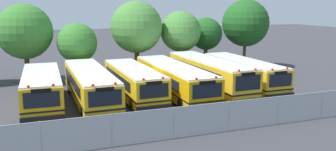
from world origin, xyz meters
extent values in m
plane|color=#38383D|center=(0.00, 0.00, 0.00)|extent=(160.00, 160.00, 0.00)
cube|color=yellow|center=(-8.13, 0.06, 1.33)|extent=(2.74, 9.23, 1.95)
cube|color=white|center=(-8.13, 0.06, 2.36)|extent=(2.68, 9.05, 0.12)
cube|color=black|center=(-8.26, -4.59, 0.53)|extent=(2.52, 0.23, 0.36)
cube|color=black|center=(-8.26, -4.54, 1.68)|extent=(2.03, 0.12, 0.94)
cube|color=black|center=(-6.86, 0.32, 1.64)|extent=(0.25, 7.15, 0.70)
cube|color=black|center=(-9.37, 0.39, 1.64)|extent=(0.25, 7.15, 0.70)
cube|color=black|center=(-8.13, 0.06, 0.94)|extent=(2.77, 9.33, 0.10)
sphere|color=red|center=(-7.58, -4.39, 2.46)|extent=(0.18, 0.18, 0.18)
sphere|color=red|center=(-8.94, -4.35, 2.46)|extent=(0.18, 0.18, 0.18)
cube|color=black|center=(-8.26, -4.55, 2.20)|extent=(1.11, 0.11, 0.24)
cylinder|color=black|center=(-7.13, -3.16, 0.50)|extent=(0.31, 1.01, 1.00)
cylinder|color=black|center=(-9.32, -3.09, 0.50)|extent=(0.31, 1.01, 1.00)
cylinder|color=black|center=(-6.95, 2.81, 0.50)|extent=(0.31, 1.01, 1.00)
cylinder|color=black|center=(-9.14, 2.87, 0.50)|extent=(0.31, 1.01, 1.00)
cube|color=yellow|center=(-4.83, -0.01, 1.34)|extent=(2.48, 11.06, 1.98)
cube|color=white|center=(-4.83, -0.01, 2.39)|extent=(2.43, 10.83, 0.12)
cube|color=black|center=(-4.79, -5.60, 0.53)|extent=(2.45, 0.18, 0.36)
cube|color=black|center=(-4.79, -5.55, 1.69)|extent=(1.97, 0.07, 0.95)
cube|color=black|center=(-3.62, 0.30, 1.66)|extent=(0.11, 8.61, 0.71)
cube|color=black|center=(-6.06, 0.28, 1.66)|extent=(0.11, 8.61, 0.71)
cube|color=black|center=(-4.83, -0.01, 0.94)|extent=(2.51, 11.17, 0.10)
sphere|color=red|center=(-4.13, -5.37, 2.49)|extent=(0.18, 0.18, 0.18)
sphere|color=red|center=(-5.45, -5.38, 2.49)|extent=(0.18, 0.18, 0.18)
cube|color=black|center=(-4.79, -5.56, 2.23)|extent=(1.08, 0.09, 0.24)
cylinder|color=black|center=(-3.74, -4.12, 0.50)|extent=(0.29, 1.00, 1.00)
cylinder|color=black|center=(-5.86, -4.14, 0.50)|extent=(0.29, 1.00, 1.00)
cylinder|color=black|center=(-3.80, 3.72, 0.50)|extent=(0.29, 1.00, 1.00)
cylinder|color=black|center=(-5.92, 3.70, 0.50)|extent=(0.29, 1.00, 1.00)
cube|color=yellow|center=(-1.56, 0.07, 1.31)|extent=(2.50, 9.52, 1.92)
cube|color=white|center=(-1.56, 0.07, 2.33)|extent=(2.45, 9.33, 0.12)
cube|color=black|center=(-1.49, -4.74, 0.53)|extent=(2.41, 0.19, 0.36)
cube|color=black|center=(-1.49, -4.69, 1.65)|extent=(1.94, 0.09, 0.92)
cube|color=black|center=(-0.36, 0.39, 1.61)|extent=(0.15, 7.40, 0.69)
cube|color=black|center=(-2.76, 0.35, 1.61)|extent=(0.15, 7.40, 0.69)
cube|color=black|center=(-1.56, 0.07, 0.92)|extent=(2.52, 9.61, 0.10)
sphere|color=red|center=(-0.84, -4.51, 2.43)|extent=(0.18, 0.18, 0.18)
sphere|color=red|center=(-2.14, -4.53, 2.43)|extent=(0.18, 0.18, 0.18)
cube|color=black|center=(-1.49, -4.70, 2.17)|extent=(1.06, 0.10, 0.24)
cylinder|color=black|center=(-0.47, -3.25, 0.50)|extent=(0.29, 1.00, 1.00)
cylinder|color=black|center=(-2.55, -3.28, 0.50)|extent=(0.29, 1.00, 1.00)
cylinder|color=black|center=(-0.56, 3.03, 0.50)|extent=(0.29, 1.00, 1.00)
cylinder|color=black|center=(-2.64, 3.00, 0.50)|extent=(0.29, 1.00, 1.00)
cube|color=#EAA80C|center=(1.59, -0.20, 1.33)|extent=(2.62, 11.47, 1.96)
cube|color=white|center=(1.59, -0.20, 2.37)|extent=(2.56, 11.24, 0.12)
cube|color=black|center=(1.64, -6.00, 0.53)|extent=(2.57, 0.18, 0.36)
cube|color=black|center=(1.64, -5.95, 1.69)|extent=(2.07, 0.08, 0.94)
cube|color=black|center=(2.87, 0.11, 1.65)|extent=(0.12, 8.93, 0.71)
cube|color=black|center=(0.31, 0.09, 1.65)|extent=(0.12, 8.93, 0.71)
cube|color=black|center=(1.59, -0.20, 0.94)|extent=(2.64, 11.58, 0.10)
sphere|color=red|center=(2.33, -5.77, 2.47)|extent=(0.18, 0.18, 0.18)
sphere|color=red|center=(0.94, -5.78, 2.47)|extent=(0.18, 0.18, 0.18)
cube|color=black|center=(1.64, -5.96, 2.21)|extent=(1.13, 0.09, 0.24)
cylinder|color=black|center=(2.75, -4.52, 0.50)|extent=(0.29, 1.00, 1.00)
cylinder|color=black|center=(0.51, -4.54, 0.50)|extent=(0.29, 1.00, 1.00)
cylinder|color=black|center=(2.68, 3.73, 0.50)|extent=(0.29, 1.00, 1.00)
cylinder|color=black|center=(0.44, 3.71, 0.50)|extent=(0.29, 1.00, 1.00)
cube|color=yellow|center=(4.83, 0.15, 1.44)|extent=(2.70, 11.18, 2.19)
cube|color=white|center=(4.83, 0.15, 2.60)|extent=(2.65, 10.96, 0.12)
cube|color=black|center=(4.98, -5.48, 0.53)|extent=(2.46, 0.22, 0.36)
cube|color=black|center=(4.98, -5.43, 1.84)|extent=(1.98, 0.11, 1.05)
cube|color=black|center=(6.05, 0.49, 1.79)|extent=(0.27, 8.68, 0.79)
cube|color=black|center=(3.60, 0.42, 1.79)|extent=(0.27, 8.68, 0.79)
cube|color=black|center=(4.83, 0.15, 1.01)|extent=(2.73, 11.30, 0.10)
sphere|color=red|center=(5.64, -5.24, 2.70)|extent=(0.18, 0.18, 0.18)
sphere|color=red|center=(4.31, -5.27, 2.70)|extent=(0.18, 0.18, 0.18)
cube|color=black|center=(4.98, -5.44, 2.44)|extent=(1.09, 0.11, 0.24)
cylinder|color=black|center=(6.00, -3.98, 0.50)|extent=(0.31, 1.01, 1.00)
cylinder|color=black|center=(3.88, -4.03, 0.50)|extent=(0.31, 1.01, 1.00)
cylinder|color=black|center=(5.80, 3.94, 0.50)|extent=(0.31, 1.01, 1.00)
cylinder|color=black|center=(3.67, 3.89, 0.50)|extent=(0.31, 1.01, 1.00)
cube|color=yellow|center=(8.07, 0.16, 1.34)|extent=(2.41, 10.12, 1.98)
cube|color=white|center=(8.07, 0.16, 2.39)|extent=(2.36, 9.91, 0.12)
cube|color=black|center=(8.04, -4.96, 0.53)|extent=(2.40, 0.17, 0.36)
cube|color=black|center=(8.04, -4.91, 1.69)|extent=(1.93, 0.07, 0.95)
cube|color=black|center=(9.27, 0.45, 1.65)|extent=(0.08, 7.88, 0.71)
cube|color=black|center=(6.88, 0.47, 1.65)|extent=(0.08, 7.88, 0.71)
cube|color=black|center=(8.07, 0.16, 0.94)|extent=(2.43, 10.22, 0.10)
sphere|color=red|center=(8.69, -4.75, 2.49)|extent=(0.18, 0.18, 0.18)
sphere|color=red|center=(7.40, -4.74, 2.49)|extent=(0.18, 0.18, 0.18)
cube|color=black|center=(8.04, -4.92, 2.23)|extent=(1.06, 0.09, 0.24)
cylinder|color=black|center=(9.09, -3.50, 0.50)|extent=(0.29, 1.00, 1.00)
cylinder|color=black|center=(7.01, -3.49, 0.50)|extent=(0.29, 1.00, 1.00)
cylinder|color=black|center=(9.13, 3.41, 0.50)|extent=(0.29, 1.00, 1.00)
cylinder|color=black|center=(7.05, 3.42, 0.50)|extent=(0.29, 1.00, 1.00)
cylinder|color=#4C3823|center=(-9.10, 9.04, 1.40)|extent=(0.43, 0.43, 2.80)
sphere|color=#387A2D|center=(-9.10, 9.04, 4.66)|extent=(4.95, 4.95, 4.95)
sphere|color=#387A2D|center=(-9.88, 9.42, 4.43)|extent=(3.45, 3.45, 3.45)
cylinder|color=#4C3823|center=(-4.72, 7.59, 1.14)|extent=(0.33, 0.33, 2.28)
sphere|color=#387A2D|center=(-4.72, 7.59, 3.63)|extent=(3.60, 3.60, 3.60)
sphere|color=#387A2D|center=(-4.03, 7.45, 3.51)|extent=(2.03, 2.03, 2.03)
cylinder|color=#4C3823|center=(0.97, 7.95, 1.51)|extent=(0.47, 0.47, 3.03)
sphere|color=#478438|center=(0.97, 7.95, 4.90)|extent=(4.99, 4.99, 4.99)
sphere|color=#478438|center=(0.95, 7.81, 5.01)|extent=(3.77, 3.77, 3.77)
cylinder|color=#4C3823|center=(5.55, 7.88, 1.42)|extent=(0.41, 0.41, 2.83)
sphere|color=#478438|center=(5.55, 7.88, 4.37)|extent=(4.09, 4.09, 4.09)
sphere|color=#478438|center=(5.92, 7.78, 4.71)|extent=(2.48, 2.48, 2.48)
cylinder|color=#4C3823|center=(9.16, 9.44, 1.30)|extent=(0.43, 0.43, 2.61)
sphere|color=#1E561E|center=(9.16, 9.44, 3.92)|extent=(3.49, 3.49, 3.49)
sphere|color=#1E561E|center=(9.04, 9.22, 3.78)|extent=(2.45, 2.45, 2.45)
cylinder|color=#4C3823|center=(13.68, 8.79, 1.53)|extent=(0.33, 0.33, 3.07)
sphere|color=#1E561E|center=(13.68, 8.79, 5.00)|extent=(5.17, 5.17, 5.17)
sphere|color=#1E561E|center=(14.45, 8.90, 5.50)|extent=(3.50, 3.50, 3.50)
cylinder|color=#9EA0A3|center=(-8.48, -8.91, 0.88)|extent=(0.07, 0.07, 1.76)
cylinder|color=#9EA0A3|center=(-5.15, -8.91, 0.88)|extent=(0.07, 0.07, 1.76)
cylinder|color=#9EA0A3|center=(-1.83, -8.91, 0.88)|extent=(0.07, 0.07, 1.76)
cylinder|color=#9EA0A3|center=(1.50, -8.91, 0.88)|extent=(0.07, 0.07, 1.76)
cylinder|color=#9EA0A3|center=(4.83, -8.91, 0.88)|extent=(0.07, 0.07, 1.76)
cylinder|color=#9EA0A3|center=(8.15, -8.91, 0.88)|extent=(0.07, 0.07, 1.76)
cube|color=#ADB2B7|center=(-0.16, -8.91, 0.88)|extent=(23.28, 0.02, 1.72)
cylinder|color=#9EA0A3|center=(-0.16, -8.91, 1.73)|extent=(23.28, 0.04, 0.04)
camera|label=1|loc=(-8.60, -26.05, 7.10)|focal=38.91mm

